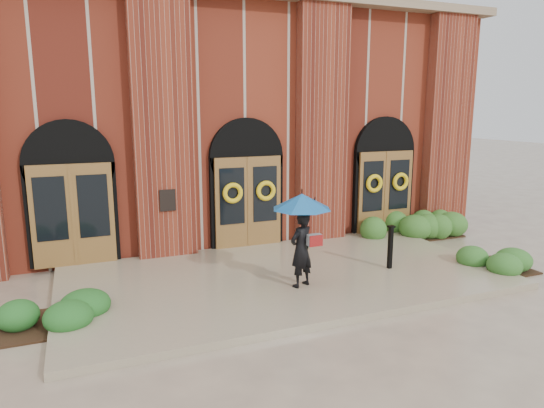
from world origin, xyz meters
TOP-DOWN VIEW (x-y plane):
  - ground at (0.00, 0.00)m, footprint 90.00×90.00m
  - landing at (0.00, 0.15)m, footprint 10.00×5.30m
  - church_building at (0.00, 8.78)m, footprint 16.20×12.53m
  - man_with_umbrella at (0.01, -0.70)m, footprint 1.67×1.67m
  - metal_post at (2.50, -0.43)m, footprint 0.15×0.15m
  - hedge_wall_right at (5.20, 2.20)m, footprint 2.83×1.13m
  - hedge_front_left at (-5.10, -0.39)m, footprint 1.48×1.26m
  - hedge_front_right at (5.10, -1.07)m, footprint 1.54×1.32m

SIDE VIEW (x-z plane):
  - ground at x=0.00m, z-range 0.00..0.00m
  - landing at x=0.00m, z-range 0.00..0.15m
  - hedge_front_left at x=-5.10m, z-range 0.00..0.52m
  - hedge_front_right at x=5.10m, z-range 0.00..0.55m
  - hedge_wall_right at x=5.20m, z-range 0.00..0.73m
  - metal_post at x=2.50m, z-range 0.18..1.23m
  - man_with_umbrella at x=0.01m, z-range 0.56..2.60m
  - church_building at x=0.00m, z-range 0.00..7.00m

